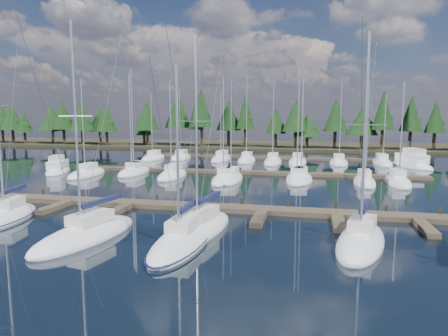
% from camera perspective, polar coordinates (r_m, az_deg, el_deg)
% --- Properties ---
extents(ground, '(260.00, 260.00, 0.00)m').
position_cam_1_polar(ground, '(46.82, 0.07, -2.52)').
color(ground, black).
rests_on(ground, ground).
extents(far_shore, '(220.00, 30.00, 0.60)m').
position_cam_1_polar(far_shore, '(105.79, 7.07, 3.21)').
color(far_shore, '#2C2918').
rests_on(far_shore, ground).
extents(main_dock, '(44.00, 6.13, 0.90)m').
position_cam_1_polar(main_dock, '(34.79, -4.42, -5.74)').
color(main_dock, '#4D4130').
rests_on(main_dock, ground).
extents(back_docks, '(50.00, 21.80, 0.40)m').
position_cam_1_polar(back_docks, '(65.85, 3.73, 0.56)').
color(back_docks, '#4D4130').
rests_on(back_docks, ground).
extents(front_sailboat_1, '(4.12, 8.04, 16.17)m').
position_cam_1_polar(front_sailboat_1, '(35.88, -28.54, -6.06)').
color(front_sailboat_1, white).
rests_on(front_sailboat_1, ground).
extents(front_sailboat_2, '(4.66, 9.81, 14.78)m').
position_cam_1_polar(front_sailboat_2, '(28.49, -19.03, -8.97)').
color(front_sailboat_2, white).
rests_on(front_sailboat_2, ground).
extents(front_sailboat_3, '(3.83, 9.52, 14.15)m').
position_cam_1_polar(front_sailboat_3, '(28.15, -3.41, -8.75)').
color(front_sailboat_3, white).
rests_on(front_sailboat_3, ground).
extents(front_sailboat_4, '(3.14, 9.13, 11.94)m').
position_cam_1_polar(front_sailboat_4, '(25.73, -6.08, -10.41)').
color(front_sailboat_4, white).
rests_on(front_sailboat_4, ground).
extents(front_sailboat_5, '(4.62, 9.08, 13.84)m').
position_cam_1_polar(front_sailboat_5, '(27.04, 18.96, -9.85)').
color(front_sailboat_5, white).
rests_on(front_sailboat_5, ground).
extents(back_sailboat_rows, '(44.23, 33.39, 16.05)m').
position_cam_1_polar(back_sailboat_rows, '(61.33, 3.33, 0.11)').
color(back_sailboat_rows, white).
rests_on(back_sailboat_rows, ground).
extents(motor_yacht_left, '(5.34, 8.57, 4.06)m').
position_cam_1_polar(motor_yacht_left, '(62.35, -22.64, -0.16)').
color(motor_yacht_left, white).
rests_on(motor_yacht_left, ground).
extents(motor_yacht_right, '(6.68, 10.40, 4.95)m').
position_cam_1_polar(motor_yacht_right, '(70.36, 25.21, 0.58)').
color(motor_yacht_right, white).
rests_on(motor_yacht_right, ground).
extents(tree_line, '(185.03, 12.19, 14.18)m').
position_cam_1_polar(tree_line, '(95.80, 6.28, 7.10)').
color(tree_line, black).
rests_on(tree_line, far_shore).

